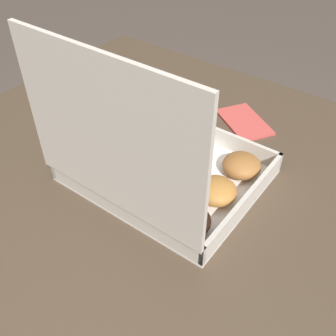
# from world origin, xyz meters

# --- Properties ---
(dining_table) EXTENTS (1.12, 1.02, 0.76)m
(dining_table) POSITION_xyz_m (0.00, 0.00, 0.66)
(dining_table) COLOR #4C3D2D
(dining_table) RESTS_ON ground_plane
(donut_box) EXTENTS (0.34, 0.29, 0.31)m
(donut_box) POSITION_xyz_m (0.03, -0.01, 0.81)
(donut_box) COLOR white
(donut_box) RESTS_ON dining_table
(coffee_mug) EXTENTS (0.09, 0.09, 0.10)m
(coffee_mug) POSITION_xyz_m (0.28, -0.11, 0.81)
(coffee_mug) COLOR #4C8456
(coffee_mug) RESTS_ON dining_table
(paper_napkin) EXTENTS (0.16, 0.14, 0.01)m
(paper_napkin) POSITION_xyz_m (0.00, -0.30, 0.76)
(paper_napkin) COLOR #CC4C47
(paper_napkin) RESTS_ON dining_table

